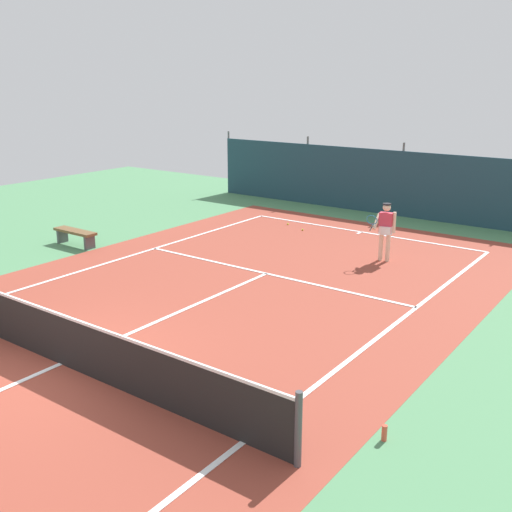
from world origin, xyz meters
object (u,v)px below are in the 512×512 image
at_px(tennis_ball_near_player, 303,230).
at_px(courtside_bench, 75,234).
at_px(tennis_net, 59,338).
at_px(water_bottle, 384,433).
at_px(tennis_player, 385,228).
at_px(parked_car, 394,178).
at_px(tennis_ball_midcourt, 288,224).

xyz_separation_m(tennis_ball_near_player, courtside_bench, (-4.62, -5.69, 0.34)).
xyz_separation_m(tennis_net, tennis_ball_near_player, (-1.69, 10.92, -0.48)).
xyz_separation_m(courtside_bench, water_bottle, (12.00, -4.01, -0.25)).
bearing_deg(tennis_net, tennis_player, 78.02).
bearing_deg(courtside_bench, tennis_player, 26.18).
bearing_deg(courtside_bench, parked_car, 70.16).
bearing_deg(tennis_ball_near_player, water_bottle, -52.74).
bearing_deg(water_bottle, tennis_ball_near_player, 127.26).
distance_m(parked_car, courtside_bench, 13.79).
distance_m(tennis_net, courtside_bench, 8.20).
distance_m(tennis_ball_near_player, water_bottle, 12.19).
relative_size(tennis_ball_midcourt, water_bottle, 0.28).
xyz_separation_m(tennis_ball_near_player, parked_car, (0.06, 7.27, 0.81)).
bearing_deg(tennis_ball_midcourt, courtside_bench, -121.71).
bearing_deg(parked_car, courtside_bench, -115.23).
height_order(tennis_ball_midcourt, courtside_bench, courtside_bench).
distance_m(tennis_player, parked_car, 9.59).
bearing_deg(parked_car, tennis_player, -73.31).
bearing_deg(tennis_ball_midcourt, water_bottle, -50.83).
bearing_deg(parked_car, tennis_ball_near_player, -95.87).
relative_size(tennis_player, courtside_bench, 1.03).
height_order(parked_car, water_bottle, parked_car).
bearing_deg(tennis_ball_midcourt, tennis_player, -24.09).
distance_m(tennis_player, water_bottle, 8.93).
relative_size(tennis_player, tennis_ball_near_player, 24.85).
bearing_deg(tennis_player, tennis_net, 68.84).
bearing_deg(tennis_player, courtside_bench, 17.00).
distance_m(tennis_ball_midcourt, water_bottle, 13.03).
xyz_separation_m(parked_car, water_bottle, (7.32, -16.97, -0.72)).
bearing_deg(water_bottle, tennis_player, 114.67).
height_order(tennis_ball_midcourt, water_bottle, water_bottle).
height_order(tennis_player, tennis_ball_midcourt, tennis_player).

